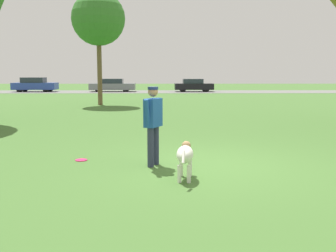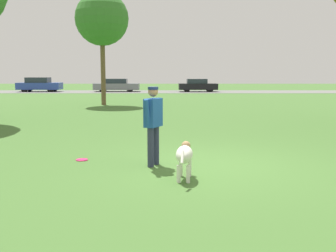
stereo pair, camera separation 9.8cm
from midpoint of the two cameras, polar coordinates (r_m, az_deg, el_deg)
name	(u,v)px [view 2 (the right image)]	position (r m, az deg, el deg)	size (l,w,h in m)	color
ground_plane	(209,165)	(8.24, 6.36, -5.70)	(120.00, 120.00, 0.00)	#426B2D
far_road_strip	(177,92)	(39.35, 1.36, 4.99)	(120.00, 6.00, 0.01)	slate
person	(153,119)	(8.01, -1.77, 0.99)	(0.39, 0.69, 1.63)	#2D334C
dog	(185,155)	(7.09, 2.84, -4.24)	(0.38, 1.07, 0.63)	silver
frisbee	(82,160)	(8.86, -12.05, -4.82)	(0.26, 0.26, 0.02)	#E52366
tree_far_left	(102,19)	(23.89, -9.41, 15.04)	(3.11, 3.11, 6.56)	brown
parked_car_blue	(40,85)	(41.49, -18.08, 5.72)	(4.27, 1.80, 1.43)	#284293
parked_car_grey	(117,85)	(39.94, -7.40, 5.88)	(4.53, 1.87, 1.30)	slate
parked_car_black	(198,85)	(39.51, 4.43, 5.90)	(3.85, 1.79, 1.28)	black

